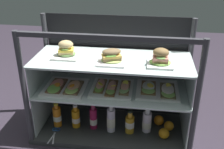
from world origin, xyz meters
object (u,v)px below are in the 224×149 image
object	(u,v)px
open_sandwich_tray_mid_left	(113,88)
open_sandwich_tray_left_of_center	(158,90)
plated_roll_sandwich_right_of_center	(160,59)
juice_bottle_front_middle	(147,122)
kitchen_scissors	(55,132)
orange_fruit_near_left_post	(159,120)
plated_roll_sandwich_mid_right	(112,57)
juice_bottle_front_left_end	(130,124)
juice_bottle_tucked_behind	(111,120)
orange_fruit_beside_bottles	(164,133)
open_sandwich_tray_center	(65,87)
plated_roll_sandwich_center	(66,50)
juice_bottle_front_second	(76,118)
juice_bottle_back_center	(93,118)
orange_fruit_rolled_forward	(169,126)
juice_bottle_back_right	(57,116)

from	to	relation	value
open_sandwich_tray_mid_left	open_sandwich_tray_left_of_center	size ratio (longest dim) A/B	1.01
plated_roll_sandwich_right_of_center	juice_bottle_front_middle	world-z (taller)	plated_roll_sandwich_right_of_center
kitchen_scissors	orange_fruit_near_left_post	bearing A→B (deg)	14.75
plated_roll_sandwich_mid_right	orange_fruit_near_left_post	world-z (taller)	plated_roll_sandwich_mid_right
open_sandwich_tray_left_of_center	juice_bottle_front_left_end	xyz separation A→B (m)	(-0.20, -0.06, -0.29)
juice_bottle_tucked_behind	orange_fruit_near_left_post	world-z (taller)	juice_bottle_tucked_behind
orange_fruit_beside_bottles	orange_fruit_near_left_post	distance (m)	0.17
juice_bottle_front_middle	open_sandwich_tray_left_of_center	bearing A→B (deg)	21.07
open_sandwich_tray_center	kitchen_scissors	xyz separation A→B (m)	(-0.08, -0.09, -0.37)
plated_roll_sandwich_center	open_sandwich_tray_mid_left	world-z (taller)	plated_roll_sandwich_center
open_sandwich_tray_mid_left	juice_bottle_front_second	distance (m)	0.42
juice_bottle_front_left_end	orange_fruit_beside_bottles	world-z (taller)	juice_bottle_front_left_end
open_sandwich_tray_mid_left	juice_bottle_front_second	xyz separation A→B (m)	(-0.30, -0.03, -0.29)
open_sandwich_tray_center	juice_bottle_back_center	distance (m)	0.35
open_sandwich_tray_left_of_center	juice_bottle_front_second	bearing A→B (deg)	-175.95
plated_roll_sandwich_right_of_center	juice_bottle_front_second	bearing A→B (deg)	177.39
open_sandwich_tray_mid_left	juice_bottle_front_middle	xyz separation A→B (m)	(0.28, -0.01, -0.29)
orange_fruit_rolled_forward	juice_bottle_front_left_end	bearing A→B (deg)	-167.48
plated_roll_sandwich_mid_right	orange_fruit_near_left_post	bearing A→B (deg)	21.08
juice_bottle_back_center	plated_roll_sandwich_mid_right	bearing A→B (deg)	-10.35
juice_bottle_back_right	juice_bottle_front_middle	size ratio (longest dim) A/B	1.01
plated_roll_sandwich_right_of_center	open_sandwich_tray_mid_left	bearing A→B (deg)	170.53
orange_fruit_near_left_post	open_sandwich_tray_center	bearing A→B (deg)	-170.25
plated_roll_sandwich_center	orange_fruit_near_left_post	size ratio (longest dim) A/B	2.30
orange_fruit_rolled_forward	orange_fruit_beside_bottles	bearing A→B (deg)	-111.91
plated_roll_sandwich_right_of_center	juice_bottle_front_second	world-z (taller)	plated_roll_sandwich_right_of_center
open_sandwich_tray_mid_left	orange_fruit_rolled_forward	bearing A→B (deg)	3.47
juice_bottle_front_left_end	kitchen_scissors	world-z (taller)	juice_bottle_front_left_end
plated_roll_sandwich_center	juice_bottle_front_second	distance (m)	0.58
juice_bottle_front_second	juice_bottle_tucked_behind	distance (m)	0.30
orange_fruit_rolled_forward	plated_roll_sandwich_right_of_center	bearing A→B (deg)	-144.10
plated_roll_sandwich_center	juice_bottle_front_middle	bearing A→B (deg)	-1.74
plated_roll_sandwich_center	open_sandwich_tray_left_of_center	world-z (taller)	plated_roll_sandwich_center
juice_bottle_front_left_end	kitchen_scissors	bearing A→B (deg)	-171.77
open_sandwich_tray_left_of_center	juice_bottle_back_center	bearing A→B (deg)	-174.78
open_sandwich_tray_center	orange_fruit_beside_bottles	bearing A→B (deg)	-3.06
juice_bottle_front_left_end	open_sandwich_tray_mid_left	bearing A→B (deg)	163.79
plated_roll_sandwich_right_of_center	juice_bottle_front_second	size ratio (longest dim) A/B	0.87
juice_bottle_front_left_end	orange_fruit_rolled_forward	size ratio (longest dim) A/B	2.61
orange_fruit_rolled_forward	kitchen_scissors	distance (m)	0.92
open_sandwich_tray_center	kitchen_scissors	world-z (taller)	open_sandwich_tray_center
plated_roll_sandwich_right_of_center	juice_bottle_front_middle	xyz separation A→B (m)	(-0.06, 0.05, -0.57)
juice_bottle_back_center	juice_bottle_front_left_end	distance (m)	0.30
plated_roll_sandwich_center	open_sandwich_tray_left_of_center	bearing A→B (deg)	0.54
kitchen_scissors	open_sandwich_tray_center	bearing A→B (deg)	47.25
open_sandwich_tray_left_of_center	juice_bottle_tucked_behind	xyz separation A→B (m)	(-0.35, -0.06, -0.27)
orange_fruit_near_left_post	orange_fruit_beside_bottles	bearing A→B (deg)	-77.61
plated_roll_sandwich_mid_right	open_sandwich_tray_left_of_center	distance (m)	0.45
kitchen_scissors	juice_bottle_back_center	bearing A→B (deg)	18.72
plated_roll_sandwich_mid_right	plated_roll_sandwich_right_of_center	distance (m)	0.34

